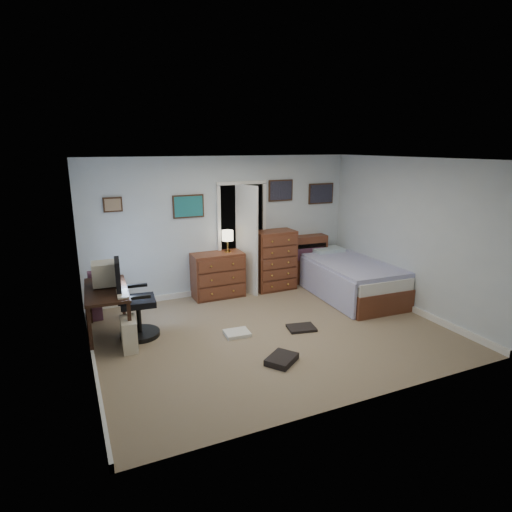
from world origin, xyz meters
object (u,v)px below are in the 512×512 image
Objects in this scene: computer_desk at (101,300)px; office_chair at (133,307)px; bed at (349,278)px; tall_dresser at (274,260)px; low_dresser at (218,275)px.

computer_desk is 0.47m from office_chair.
computer_desk is 4.27m from bed.
office_chair is (0.42, -0.19, -0.10)m from computer_desk.
low_dresser is at bearing 177.89° from tall_dresser.
office_chair reaches higher than low_dresser.
office_chair reaches higher than computer_desk.
bed is at bearing 2.84° from computer_desk.
tall_dresser is (1.13, -0.02, 0.16)m from low_dresser.
computer_desk is at bearing -165.04° from tall_dresser.
tall_dresser is 1.43m from bed.
tall_dresser is at bearing 27.10° from office_chair.
office_chair is at bearing -159.33° from tall_dresser.
office_chair is 3.00m from tall_dresser.
low_dresser is 2.39m from bed.
office_chair reaches higher than bed.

